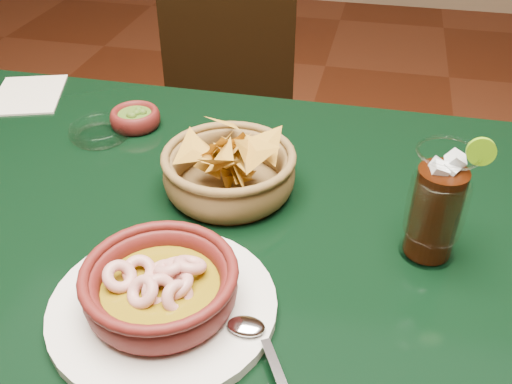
% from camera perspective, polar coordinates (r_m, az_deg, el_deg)
% --- Properties ---
extents(dining_table, '(1.20, 0.80, 0.75)m').
position_cam_1_polar(dining_table, '(0.97, -7.90, -5.90)').
color(dining_table, black).
rests_on(dining_table, ground).
extents(dining_chair, '(0.46, 0.46, 0.86)m').
position_cam_1_polar(dining_chair, '(1.64, -2.98, 5.96)').
color(dining_chair, black).
rests_on(dining_chair, ground).
extents(shrimp_plate, '(0.34, 0.28, 0.08)m').
position_cam_1_polar(shrimp_plate, '(0.71, -9.40, -9.78)').
color(shrimp_plate, silver).
rests_on(shrimp_plate, dining_table).
extents(chip_basket, '(0.24, 0.24, 0.15)m').
position_cam_1_polar(chip_basket, '(0.90, -2.70, 2.23)').
color(chip_basket, brown).
rests_on(chip_basket, dining_table).
extents(guacamole_ramekin, '(0.11, 0.11, 0.04)m').
position_cam_1_polar(guacamole_ramekin, '(1.12, -11.98, 7.24)').
color(guacamole_ramekin, '#4A1210').
rests_on(guacamole_ramekin, dining_table).
extents(cola_drink, '(0.17, 0.17, 0.19)m').
position_cam_1_polar(cola_drink, '(0.79, 17.61, -1.31)').
color(cola_drink, white).
rests_on(cola_drink, dining_table).
extents(glass_ashtray, '(0.12, 0.12, 0.03)m').
position_cam_1_polar(glass_ashtray, '(1.10, -15.35, 5.87)').
color(glass_ashtray, white).
rests_on(glass_ashtray, dining_table).
extents(paper_menu, '(0.19, 0.21, 0.00)m').
position_cam_1_polar(paper_menu, '(1.31, -21.80, 9.03)').
color(paper_menu, beige).
rests_on(paper_menu, dining_table).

